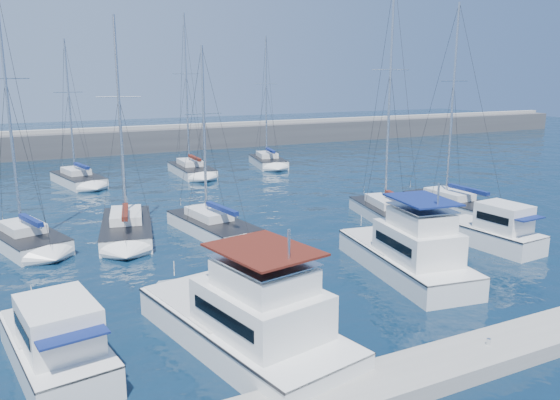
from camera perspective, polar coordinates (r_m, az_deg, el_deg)
name	(u,v)px	position (r m, az deg, el deg)	size (l,w,h in m)	color
ground	(329,268)	(29.95, 5.16, -7.07)	(220.00, 220.00, 0.00)	black
breakwater	(129,144)	(77.85, -15.47, 5.66)	(160.00, 6.00, 4.45)	#424244
dock	(488,352)	(22.07, 20.88, -14.65)	(40.00, 2.20, 0.60)	gray
dock_cleat_near_port	(295,399)	(17.41, 1.61, -20.04)	(0.16, 0.16, 0.25)	silver
dock_cleat_centre	(489,342)	(21.88, 20.97, -13.66)	(0.16, 0.16, 0.25)	silver
motor_yacht_port_outer	(57,346)	(21.25, -22.24, -13.94)	(3.68, 7.07, 3.20)	white
motor_yacht_port_inner	(249,322)	(21.04, -3.25, -12.64)	(5.80, 10.69, 4.69)	silver
motor_yacht_stbd_inner	(409,254)	(29.20, 13.34, -5.55)	(4.71, 9.79, 4.69)	silver
motor_yacht_stbd_outer	(495,232)	(35.47, 21.58, -3.16)	(2.96, 6.15, 3.20)	white
sailboat_mid_a	(26,239)	(36.39, -25.00, -3.71)	(4.92, 7.33, 16.11)	silver
sailboat_mid_b	(127,228)	(36.86, -15.72, -2.84)	(4.76, 8.98, 14.19)	white
sailboat_mid_c	(212,226)	(36.31, -7.08, -2.71)	(4.13, 8.39, 12.39)	silver
sailboat_mid_d	(389,212)	(40.23, 11.31, -1.25)	(4.85, 8.48, 17.04)	silver
sailboat_mid_e	(453,204)	(43.98, 17.63, -0.43)	(3.17, 8.40, 15.73)	silver
sailboat_back_a	(78,179)	(55.75, -20.35, 2.07)	(4.56, 8.00, 13.86)	silver
sailboat_back_b	(191,169)	(58.25, -9.24, 3.17)	(3.33, 8.04, 16.69)	white
sailboat_back_c	(268,161)	(63.15, -1.27, 4.07)	(4.35, 7.47, 14.87)	silver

